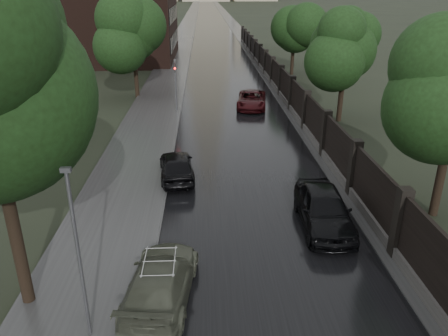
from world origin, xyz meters
TOP-DOWN VIEW (x-y plane):
  - road at (0.00, 190.00)m, footprint 8.00×420.00m
  - sidewalk_left at (-6.00, 190.00)m, footprint 4.00×420.00m
  - verge_right at (5.50, 190.00)m, footprint 3.00×420.00m
  - fence_right at (4.60, 32.01)m, footprint 0.45×75.72m
  - tree_left_far at (-8.00, 30.00)m, footprint 4.25×4.25m
  - tree_right_b at (7.50, 22.00)m, footprint 4.08×4.08m
  - tree_right_c at (7.50, 40.00)m, footprint 4.08×4.08m
  - lamp_post at (-5.40, 1.50)m, footprint 0.25×0.12m
  - traffic_light at (-4.30, 24.99)m, footprint 0.16×0.32m
  - volga_sedan at (-3.58, 3.04)m, footprint 2.41×4.82m
  - hatchback_left at (-3.60, 12.29)m, footprint 2.06×4.23m
  - car_right_near at (2.53, 7.23)m, footprint 2.03×4.74m
  - car_right_far at (1.60, 25.90)m, footprint 2.83×5.03m

SIDE VIEW (x-z plane):
  - road at x=0.00m, z-range 0.00..0.02m
  - verge_right at x=5.50m, z-range 0.00..0.08m
  - sidewalk_left at x=-6.00m, z-range 0.00..0.16m
  - car_right_far at x=1.60m, z-range 0.00..1.33m
  - volga_sedan at x=-3.58m, z-range 0.00..1.35m
  - hatchback_left at x=-3.60m, z-range 0.00..1.39m
  - car_right_near at x=2.53m, z-range 0.00..1.60m
  - fence_right at x=4.60m, z-range -0.34..2.36m
  - traffic_light at x=-4.30m, z-range 0.40..4.40m
  - lamp_post at x=-5.40m, z-range 0.12..5.23m
  - tree_right_b at x=7.50m, z-range 1.44..8.46m
  - tree_right_c at x=7.50m, z-range 1.44..8.46m
  - tree_left_far at x=-8.00m, z-range 1.55..8.94m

